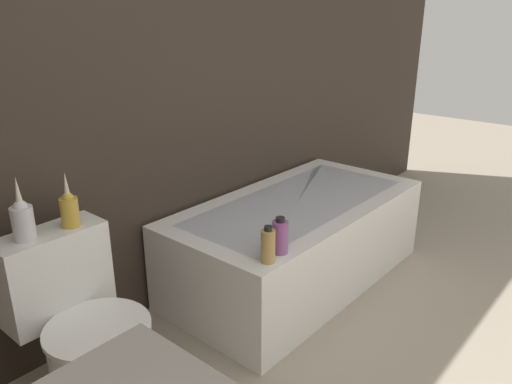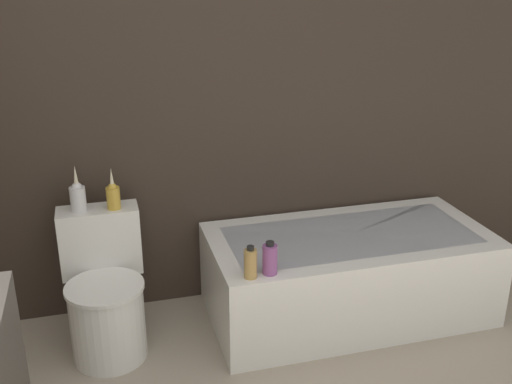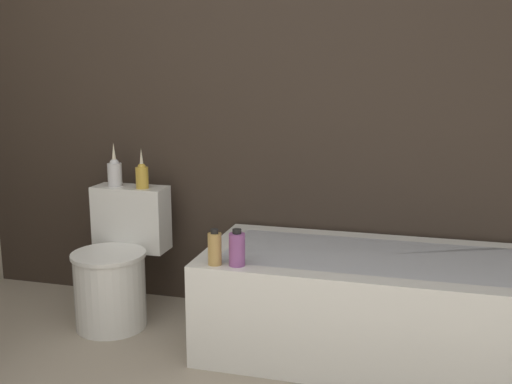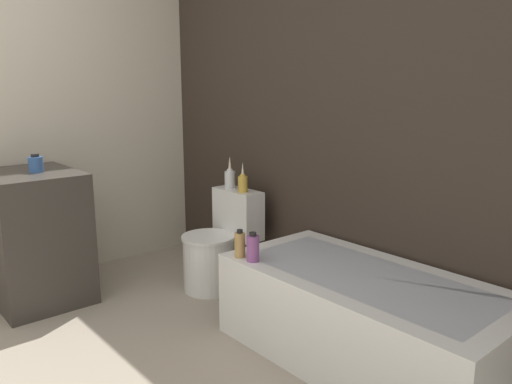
{
  "view_description": "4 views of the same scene",
  "coord_description": "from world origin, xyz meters",
  "px_view_note": "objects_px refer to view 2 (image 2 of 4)",
  "views": [
    {
      "loc": [
        -1.32,
        0.3,
        1.5
      ],
      "look_at": [
        0.32,
        1.7,
        0.7
      ],
      "focal_mm": 35.0,
      "sensor_mm": 36.0,
      "label": 1
    },
    {
      "loc": [
        -0.5,
        -0.94,
        1.87
      ],
      "look_at": [
        0.21,
        1.6,
        0.87
      ],
      "focal_mm": 42.0,
      "sensor_mm": 36.0,
      "label": 2
    },
    {
      "loc": [
        1.0,
        -0.94,
        1.36
      ],
      "look_at": [
        0.3,
        1.63,
        0.8
      ],
      "focal_mm": 42.0,
      "sensor_mm": 36.0,
      "label": 3
    },
    {
      "loc": [
        2.29,
        -0.24,
        1.46
      ],
      "look_at": [
        0.12,
        1.62,
        0.85
      ],
      "focal_mm": 35.0,
      "sensor_mm": 36.0,
      "label": 4
    }
  ],
  "objects_px": {
    "bathtub": "(348,273)",
    "shampoo_bottle_short": "(270,259)",
    "vase_silver": "(113,195)",
    "toilet": "(105,295)",
    "vase_gold": "(78,196)",
    "shampoo_bottle_tall": "(250,263)"
  },
  "relations": [
    {
      "from": "bathtub",
      "to": "shampoo_bottle_tall",
      "type": "xyz_separation_m",
      "value": [
        -0.66,
        -0.32,
        0.32
      ]
    },
    {
      "from": "toilet",
      "to": "vase_silver",
      "type": "height_order",
      "value": "vase_silver"
    },
    {
      "from": "shampoo_bottle_short",
      "to": "shampoo_bottle_tall",
      "type": "bearing_deg",
      "value": -171.81
    },
    {
      "from": "shampoo_bottle_tall",
      "to": "toilet",
      "type": "bearing_deg",
      "value": 153.37
    },
    {
      "from": "bathtub",
      "to": "toilet",
      "type": "xyz_separation_m",
      "value": [
        -1.33,
        0.02,
        0.06
      ]
    },
    {
      "from": "toilet",
      "to": "shampoo_bottle_tall",
      "type": "height_order",
      "value": "toilet"
    },
    {
      "from": "bathtub",
      "to": "shampoo_bottle_short",
      "type": "bearing_deg",
      "value": -151.33
    },
    {
      "from": "toilet",
      "to": "shampoo_bottle_short",
      "type": "height_order",
      "value": "toilet"
    },
    {
      "from": "toilet",
      "to": "vase_gold",
      "type": "height_order",
      "value": "vase_gold"
    },
    {
      "from": "bathtub",
      "to": "vase_silver",
      "type": "bearing_deg",
      "value": 171.6
    },
    {
      "from": "vase_gold",
      "to": "vase_silver",
      "type": "xyz_separation_m",
      "value": [
        0.17,
        -0.02,
        -0.01
      ]
    },
    {
      "from": "vase_silver",
      "to": "toilet",
      "type": "bearing_deg",
      "value": -117.73
    },
    {
      "from": "bathtub",
      "to": "vase_gold",
      "type": "xyz_separation_m",
      "value": [
        -1.42,
        0.2,
        0.54
      ]
    },
    {
      "from": "shampoo_bottle_tall",
      "to": "shampoo_bottle_short",
      "type": "height_order",
      "value": "shampoo_bottle_short"
    },
    {
      "from": "bathtub",
      "to": "vase_silver",
      "type": "height_order",
      "value": "vase_silver"
    },
    {
      "from": "shampoo_bottle_short",
      "to": "vase_silver",
      "type": "bearing_deg",
      "value": 144.65
    },
    {
      "from": "toilet",
      "to": "vase_gold",
      "type": "bearing_deg",
      "value": 115.49
    },
    {
      "from": "bathtub",
      "to": "shampoo_bottle_tall",
      "type": "relative_size",
      "value": 9.43
    },
    {
      "from": "shampoo_bottle_short",
      "to": "vase_gold",
      "type": "bearing_deg",
      "value": 149.6
    },
    {
      "from": "shampoo_bottle_short",
      "to": "bathtub",
      "type": "bearing_deg",
      "value": 28.67
    },
    {
      "from": "vase_gold",
      "to": "shampoo_bottle_tall",
      "type": "bearing_deg",
      "value": -34.31
    },
    {
      "from": "vase_gold",
      "to": "shampoo_bottle_short",
      "type": "distance_m",
      "value": 1.02
    }
  ]
}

